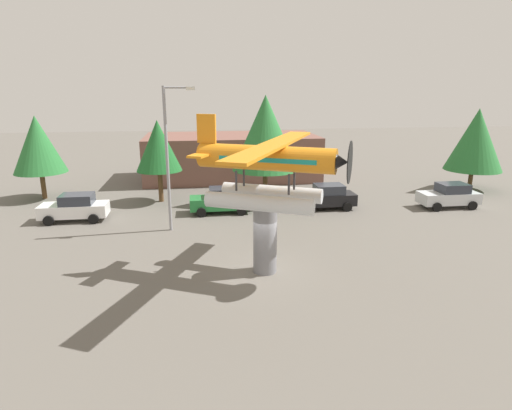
# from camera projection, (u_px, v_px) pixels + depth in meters

# --- Properties ---
(ground_plane) EXTENTS (140.00, 140.00, 0.00)m
(ground_plane) POSITION_uv_depth(u_px,v_px,m) (265.00, 271.00, 20.21)
(ground_plane) COLOR #605B54
(display_pedestal) EXTENTS (1.10, 1.10, 3.24)m
(display_pedestal) POSITION_uv_depth(u_px,v_px,m) (265.00, 239.00, 19.78)
(display_pedestal) COLOR slate
(display_pedestal) RESTS_ON ground
(floatplane_monument) EXTENTS (7.14, 9.82, 4.00)m
(floatplane_monument) POSITION_uv_depth(u_px,v_px,m) (268.00, 169.00, 18.87)
(floatplane_monument) COLOR silver
(floatplane_monument) RESTS_ON display_pedestal
(car_near_white) EXTENTS (4.20, 2.02, 1.76)m
(car_near_white) POSITION_uv_depth(u_px,v_px,m) (75.00, 208.00, 27.68)
(car_near_white) COLOR white
(car_near_white) RESTS_ON ground
(car_mid_green) EXTENTS (4.20, 2.02, 1.76)m
(car_mid_green) POSITION_uv_depth(u_px,v_px,m) (221.00, 200.00, 29.46)
(car_mid_green) COLOR #237A38
(car_mid_green) RESTS_ON ground
(car_far_black) EXTENTS (4.20, 2.02, 1.76)m
(car_far_black) POSITION_uv_depth(u_px,v_px,m) (326.00, 197.00, 30.41)
(car_far_black) COLOR black
(car_far_black) RESTS_ON ground
(car_distant_silver) EXTENTS (4.20, 2.02, 1.76)m
(car_distant_silver) POSITION_uv_depth(u_px,v_px,m) (449.00, 195.00, 30.76)
(car_distant_silver) COLOR silver
(car_distant_silver) RESTS_ON ground
(streetlight_primary) EXTENTS (1.84, 0.28, 8.49)m
(streetlight_primary) POSITION_uv_depth(u_px,v_px,m) (170.00, 150.00, 24.80)
(streetlight_primary) COLOR gray
(streetlight_primary) RESTS_ON ground
(storefront_building) EXTENTS (15.93, 7.89, 4.06)m
(storefront_building) POSITION_uv_depth(u_px,v_px,m) (231.00, 157.00, 40.72)
(storefront_building) COLOR brown
(storefront_building) RESTS_ON ground
(tree_west) EXTENTS (3.89, 3.89, 6.39)m
(tree_west) POSITION_uv_depth(u_px,v_px,m) (38.00, 145.00, 32.36)
(tree_west) COLOR brown
(tree_west) RESTS_ON ground
(tree_east) EXTENTS (3.36, 3.36, 6.12)m
(tree_east) POSITION_uv_depth(u_px,v_px,m) (158.00, 146.00, 31.47)
(tree_east) COLOR brown
(tree_east) RESTS_ON ground
(tree_center_back) EXTENTS (4.88, 4.88, 7.90)m
(tree_center_back) POSITION_uv_depth(u_px,v_px,m) (265.00, 133.00, 31.04)
(tree_center_back) COLOR brown
(tree_center_back) RESTS_ON ground
(tree_far_east) EXTENTS (4.58, 4.58, 6.77)m
(tree_far_east) POSITION_uv_depth(u_px,v_px,m) (476.00, 140.00, 35.29)
(tree_far_east) COLOR brown
(tree_far_east) RESTS_ON ground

